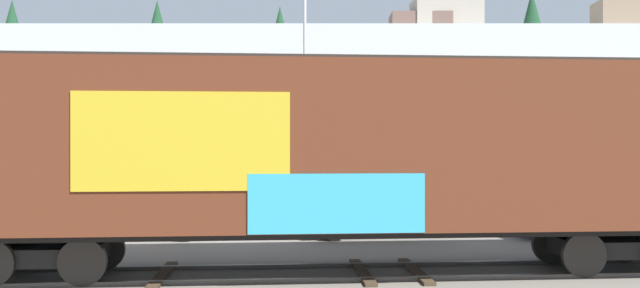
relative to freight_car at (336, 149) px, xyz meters
The scene contains 8 objects.
ground_plane 2.82m from the freight_car, behind, with size 260.00×260.00×0.00m, color slate.
track 2.59m from the freight_car, behind, with size 59.94×6.33×0.08m.
freight_car is the anchor object (origin of this frame).
flagpole 10.03m from the freight_car, 93.74° to the left, with size 1.60×0.37×9.38m.
hillside 57.44m from the freight_car, 90.95° to the left, with size 124.00×29.43×17.84m.
parked_car_white 7.75m from the freight_car, 137.45° to the left, with size 4.07×1.96×1.69m.
parked_car_black 5.88m from the freight_car, 77.29° to the left, with size 4.76×2.73×1.78m.
parked_car_blue 9.09m from the freight_car, 35.94° to the left, with size 4.40×2.57×1.63m.
Camera 1 is at (0.71, -12.87, 2.75)m, focal length 34.70 mm.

